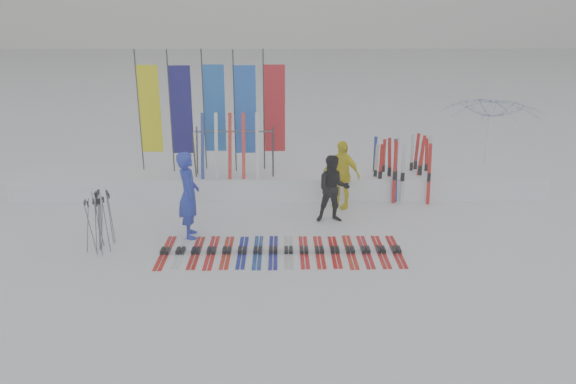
{
  "coord_description": "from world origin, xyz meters",
  "views": [
    {
      "loc": [
        0.06,
        -9.94,
        4.82
      ],
      "look_at": [
        0.2,
        1.6,
        1.0
      ],
      "focal_mm": 35.0,
      "sensor_mm": 36.0,
      "label": 1
    }
  ],
  "objects_px": {
    "person_blue": "(189,195)",
    "ski_row": "(281,251)",
    "person_yellow": "(341,174)",
    "tent_canopy": "(489,142)",
    "ski_rack": "(234,147)",
    "person_black": "(333,189)"
  },
  "relations": [
    {
      "from": "person_black",
      "to": "person_yellow",
      "type": "relative_size",
      "value": 0.93
    },
    {
      "from": "ski_row",
      "to": "ski_rack",
      "type": "relative_size",
      "value": 2.42
    },
    {
      "from": "person_blue",
      "to": "person_yellow",
      "type": "bearing_deg",
      "value": -73.43
    },
    {
      "from": "person_blue",
      "to": "ski_rack",
      "type": "distance_m",
      "value": 2.8
    },
    {
      "from": "person_yellow",
      "to": "ski_row",
      "type": "xyz_separation_m",
      "value": [
        -1.51,
        -2.76,
        -0.82
      ]
    },
    {
      "from": "person_yellow",
      "to": "person_black",
      "type": "bearing_deg",
      "value": -73.12
    },
    {
      "from": "person_yellow",
      "to": "ski_rack",
      "type": "xyz_separation_m",
      "value": [
        -2.71,
        0.79,
        0.53
      ]
    },
    {
      "from": "ski_row",
      "to": "ski_rack",
      "type": "bearing_deg",
      "value": 108.67
    },
    {
      "from": "person_yellow",
      "to": "tent_canopy",
      "type": "distance_m",
      "value": 4.55
    },
    {
      "from": "person_blue",
      "to": "ski_row",
      "type": "distance_m",
      "value": 2.36
    },
    {
      "from": "ski_rack",
      "to": "person_blue",
      "type": "bearing_deg",
      "value": -106.48
    },
    {
      "from": "person_blue",
      "to": "ski_rack",
      "type": "bearing_deg",
      "value": -28.07
    },
    {
      "from": "person_blue",
      "to": "person_black",
      "type": "bearing_deg",
      "value": -86.17
    },
    {
      "from": "ski_rack",
      "to": "person_yellow",
      "type": "bearing_deg",
      "value": -16.18
    },
    {
      "from": "person_blue",
      "to": "person_yellow",
      "type": "height_order",
      "value": "person_blue"
    },
    {
      "from": "person_blue",
      "to": "tent_canopy",
      "type": "bearing_deg",
      "value": -77.09
    },
    {
      "from": "person_blue",
      "to": "ski_row",
      "type": "relative_size",
      "value": 0.39
    },
    {
      "from": "person_blue",
      "to": "ski_rack",
      "type": "relative_size",
      "value": 0.94
    },
    {
      "from": "person_black",
      "to": "tent_canopy",
      "type": "distance_m",
      "value": 5.24
    },
    {
      "from": "person_blue",
      "to": "ski_row",
      "type": "bearing_deg",
      "value": -125.63
    },
    {
      "from": "person_black",
      "to": "ski_row",
      "type": "relative_size",
      "value": 0.32
    },
    {
      "from": "person_yellow",
      "to": "ski_row",
      "type": "relative_size",
      "value": 0.35
    }
  ]
}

